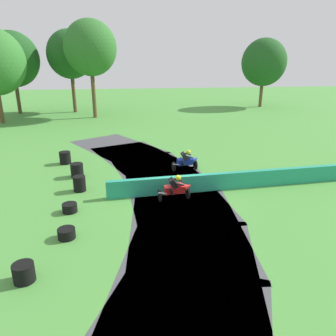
% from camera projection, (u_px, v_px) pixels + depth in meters
% --- Properties ---
extents(ground_plane, '(120.00, 120.00, 0.00)m').
position_uv_depth(ground_plane, '(175.00, 193.00, 16.43)').
color(ground_plane, '#4C933D').
extents(track_asphalt, '(9.59, 28.33, 0.01)m').
position_uv_depth(track_asphalt, '(154.00, 195.00, 16.22)').
color(track_asphalt, '#47474C').
rests_on(track_asphalt, ground).
extents(safety_barrier, '(17.03, 1.51, 0.90)m').
position_uv_depth(safety_barrier, '(267.00, 178.00, 17.26)').
color(safety_barrier, '#239375').
rests_on(safety_barrier, ground).
extents(motorcycle_lead_red, '(1.68, 0.86, 1.43)m').
position_uv_depth(motorcycle_lead_red, '(176.00, 188.00, 15.36)').
color(motorcycle_lead_red, black).
rests_on(motorcycle_lead_red, ground).
extents(motorcycle_chase_blue, '(1.69, 0.95, 1.43)m').
position_uv_depth(motorcycle_chase_blue, '(186.00, 160.00, 19.51)').
color(motorcycle_chase_blue, black).
rests_on(motorcycle_chase_blue, ground).
extents(tire_stack_near, '(0.66, 0.66, 0.60)m').
position_uv_depth(tire_stack_near, '(24.00, 273.00, 9.86)').
color(tire_stack_near, black).
rests_on(tire_stack_near, ground).
extents(tire_stack_mid_a, '(0.67, 0.67, 0.40)m').
position_uv_depth(tire_stack_mid_a, '(67.00, 233.00, 12.26)').
color(tire_stack_mid_a, black).
rests_on(tire_stack_mid_a, ground).
extents(tire_stack_mid_b, '(0.66, 0.66, 0.40)m').
position_uv_depth(tire_stack_mid_b, '(70.00, 208.00, 14.35)').
color(tire_stack_mid_b, black).
rests_on(tire_stack_mid_b, ground).
extents(tire_stack_far, '(0.63, 0.63, 0.80)m').
position_uv_depth(tire_stack_far, '(79.00, 184.00, 16.58)').
color(tire_stack_far, black).
rests_on(tire_stack_far, ground).
extents(tire_stack_extra_a, '(0.72, 0.72, 0.80)m').
position_uv_depth(tire_stack_extra_a, '(77.00, 170.00, 18.56)').
color(tire_stack_extra_a, black).
rests_on(tire_stack_extra_a, ground).
extents(tire_stack_extra_b, '(0.71, 0.71, 0.80)m').
position_uv_depth(tire_stack_extra_b, '(65.00, 158.00, 20.89)').
color(tire_stack_extra_b, black).
rests_on(tire_stack_extra_b, ground).
extents(tree_far_left, '(5.71, 5.71, 10.61)m').
position_uv_depth(tree_far_left, '(90.00, 48.00, 34.91)').
color(tree_far_left, brown).
rests_on(tree_far_left, ground).
extents(tree_far_right, '(6.15, 6.15, 9.64)m').
position_uv_depth(tree_far_right, '(12.00, 59.00, 38.00)').
color(tree_far_right, brown).
rests_on(tree_far_right, ground).
extents(tree_mid_rise, '(6.02, 6.02, 9.17)m').
position_uv_depth(tree_mid_rise, '(264.00, 62.00, 43.68)').
color(tree_mid_rise, brown).
rests_on(tree_mid_rise, ground).
extents(tree_behind_barrier, '(5.52, 5.52, 9.89)m').
position_uv_depth(tree_behind_barrier, '(70.00, 54.00, 38.87)').
color(tree_behind_barrier, brown).
rests_on(tree_behind_barrier, ground).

